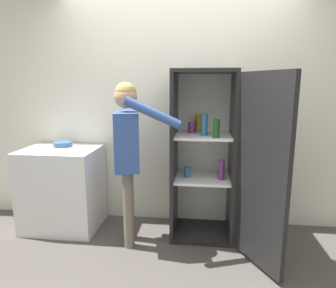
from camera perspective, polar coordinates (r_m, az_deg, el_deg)
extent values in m
plane|color=#4C4742|center=(2.82, 0.15, -22.32)|extent=(12.00, 12.00, 0.00)
cube|color=silver|center=(3.33, 2.11, 6.41)|extent=(7.00, 0.06, 2.55)
cube|color=black|center=(3.36, 6.31, -16.12)|extent=(0.62, 0.56, 0.04)
cube|color=black|center=(2.98, 7.02, 13.59)|extent=(0.62, 0.56, 0.04)
cube|color=white|center=(3.32, 6.67, -1.11)|extent=(0.62, 0.03, 1.63)
cube|color=black|center=(3.08, 1.20, -2.03)|extent=(0.04, 0.56, 1.63)
cube|color=black|center=(3.08, 12.10, -2.28)|extent=(0.03, 0.56, 1.63)
cube|color=white|center=(3.13, 6.55, -6.41)|extent=(0.55, 0.49, 0.02)
cube|color=white|center=(3.02, 6.73, 1.60)|extent=(0.55, 0.49, 0.02)
cube|color=black|center=(2.59, 17.34, -5.16)|extent=(0.34, 0.56, 1.63)
cylinder|color=#B78C1E|center=(3.18, 5.94, 4.01)|extent=(0.08, 0.08, 0.19)
cylinder|color=teal|center=(2.94, 6.90, 3.62)|extent=(0.07, 0.07, 0.21)
cylinder|color=#723884|center=(3.11, 4.56, 3.16)|extent=(0.08, 0.08, 0.11)
cylinder|color=teal|center=(3.08, 3.68, -5.33)|extent=(0.07, 0.07, 0.11)
cylinder|color=#1E5123|center=(2.83, 9.18, 2.92)|extent=(0.06, 0.06, 0.18)
cylinder|color=#723884|center=(3.03, 10.15, -4.89)|extent=(0.06, 0.06, 0.20)
cylinder|color=#726656|center=(3.10, -7.49, -11.07)|extent=(0.10, 0.10, 0.77)
cylinder|color=#726656|center=(2.95, -7.53, -12.26)|extent=(0.10, 0.10, 0.77)
cube|color=#335193|center=(2.84, -7.85, 0.63)|extent=(0.31, 0.44, 0.54)
sphere|color=tan|center=(2.79, -8.08, 8.92)|extent=(0.21, 0.21, 0.21)
sphere|color=#AD894C|center=(2.79, -8.10, 9.68)|extent=(0.19, 0.19, 0.19)
cylinder|color=#335193|center=(3.06, -7.76, 0.90)|extent=(0.08, 0.08, 0.51)
cylinder|color=#335193|center=(2.58, -2.97, 5.94)|extent=(0.50, 0.19, 0.29)
cube|color=white|center=(3.50, -19.44, -7.97)|extent=(0.79, 0.61, 0.88)
cylinder|color=#335B8E|center=(3.49, -19.47, -0.04)|extent=(0.20, 0.20, 0.05)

